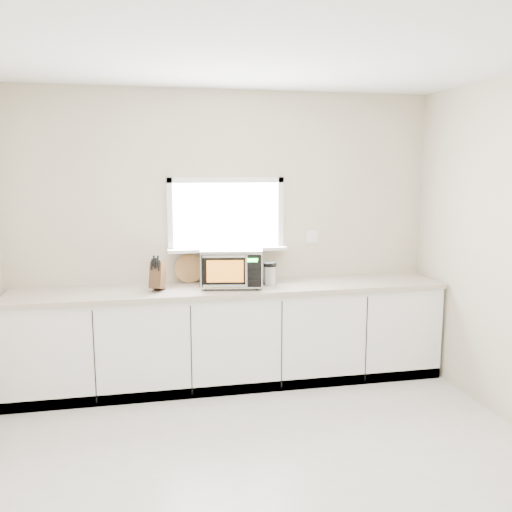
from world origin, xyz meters
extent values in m
plane|color=beige|center=(0.00, 0.00, 0.00)|extent=(4.00, 4.00, 0.00)
cube|color=#C0B798|center=(0.00, 2.00, 1.35)|extent=(4.00, 0.02, 2.70)
cube|color=white|center=(0.00, 1.99, 1.55)|extent=(1.00, 0.02, 0.60)
cube|color=white|center=(0.00, 1.92, 1.23)|extent=(1.12, 0.16, 0.03)
cube|color=white|center=(0.00, 1.97, 1.88)|extent=(1.10, 0.04, 0.05)
cube|color=white|center=(0.00, 1.97, 1.23)|extent=(1.10, 0.04, 0.05)
cube|color=white|center=(-0.53, 1.97, 1.55)|extent=(0.05, 0.04, 0.70)
cube|color=white|center=(0.53, 1.97, 1.55)|extent=(0.05, 0.04, 0.70)
cube|color=white|center=(0.85, 1.99, 1.32)|extent=(0.12, 0.01, 0.12)
cube|color=white|center=(0.00, 1.70, 0.44)|extent=(3.92, 0.60, 0.88)
cube|color=#BFB29D|center=(0.00, 1.69, 0.90)|extent=(3.92, 0.64, 0.04)
cylinder|color=black|center=(-0.25, 1.59, 0.93)|extent=(0.03, 0.03, 0.02)
cylinder|color=black|center=(-0.19, 1.91, 0.93)|extent=(0.03, 0.03, 0.02)
cylinder|color=black|center=(0.20, 1.51, 0.93)|extent=(0.03, 0.03, 0.02)
cylinder|color=black|center=(0.26, 1.83, 0.93)|extent=(0.03, 0.03, 0.02)
cube|color=#B6B8BE|center=(0.01, 1.71, 1.10)|extent=(0.60, 0.50, 0.32)
cube|color=black|center=(-0.03, 1.50, 1.10)|extent=(0.51, 0.10, 0.29)
cube|color=orange|center=(-0.08, 1.51, 1.10)|extent=(0.32, 0.06, 0.19)
cylinder|color=silver|center=(0.09, 1.46, 1.10)|extent=(0.02, 0.02, 0.25)
cube|color=black|center=(0.15, 1.47, 1.10)|extent=(0.13, 0.03, 0.28)
cube|color=#19FF33|center=(0.15, 1.46, 1.20)|extent=(0.09, 0.02, 0.03)
cube|color=silver|center=(0.01, 1.71, 1.27)|extent=(0.60, 0.50, 0.01)
cube|color=#4F321C|center=(-0.66, 1.67, 1.05)|extent=(0.17, 0.24, 0.26)
cube|color=black|center=(-0.70, 1.63, 1.16)|extent=(0.03, 0.05, 0.10)
cube|color=black|center=(-0.68, 1.62, 1.17)|extent=(0.03, 0.05, 0.10)
cube|color=black|center=(-0.65, 1.61, 1.15)|extent=(0.03, 0.05, 0.10)
cube|color=black|center=(-0.69, 1.62, 1.19)|extent=(0.03, 0.05, 0.10)
cube|color=black|center=(-0.66, 1.61, 1.19)|extent=(0.03, 0.05, 0.10)
cylinder|color=#955F39|center=(-0.36, 1.94, 1.06)|extent=(0.27, 0.06, 0.27)
cylinder|color=#B6B8BE|center=(0.36, 1.69, 1.01)|extent=(0.15, 0.15, 0.17)
cylinder|color=black|center=(0.36, 1.69, 1.12)|extent=(0.14, 0.14, 0.04)
camera|label=1|loc=(-0.76, -3.07, 1.98)|focal=38.00mm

